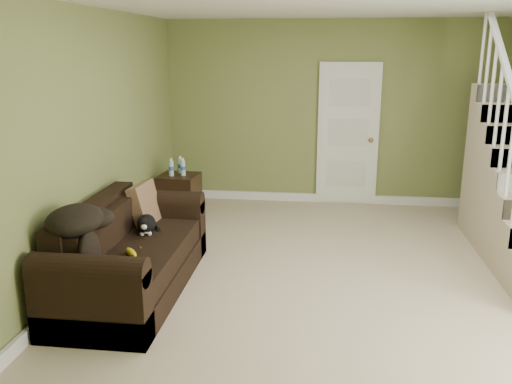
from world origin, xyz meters
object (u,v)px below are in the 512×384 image
(cat, at_px, (146,224))
(banana, at_px, (131,252))
(sofa, at_px, (128,258))
(side_table, at_px, (179,196))

(cat, relative_size, banana, 2.23)
(sofa, distance_m, side_table, 2.24)
(side_table, bearing_deg, sofa, -87.18)
(sofa, relative_size, cat, 4.42)
(banana, bearing_deg, sofa, 77.37)
(side_table, height_order, banana, side_table)
(sofa, height_order, banana, sofa)
(side_table, xyz_separation_m, cat, (0.18, -1.91, 0.24))
(side_table, relative_size, cat, 1.71)
(sofa, xyz_separation_m, side_table, (-0.11, 2.23, -0.02))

